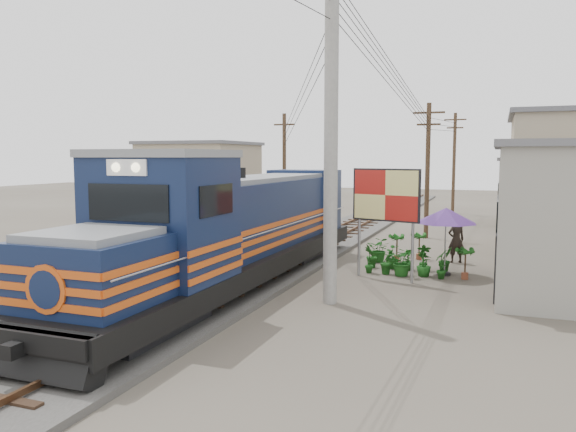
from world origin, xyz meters
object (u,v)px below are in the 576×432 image
at_px(vendor, 456,240).
at_px(locomotive, 232,231).
at_px(market_umbrella, 446,216).
at_px(billboard, 386,198).

bearing_deg(vendor, locomotive, 21.45).
bearing_deg(vendor, market_umbrella, 59.55).
bearing_deg(locomotive, market_umbrella, 35.23).
bearing_deg(market_umbrella, locomotive, -144.77).
height_order(market_umbrella, vendor, market_umbrella).
distance_m(locomotive, vendor, 9.64).
height_order(locomotive, billboard, locomotive).
bearing_deg(locomotive, billboard, 34.25).
height_order(locomotive, vendor, locomotive).
xyz_separation_m(locomotive, vendor, (6.47, 7.09, -0.92)).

